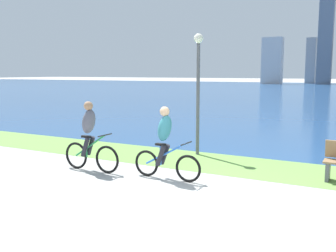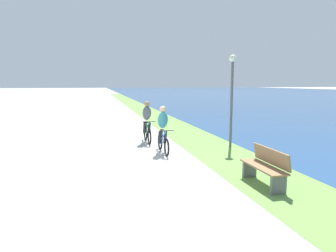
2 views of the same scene
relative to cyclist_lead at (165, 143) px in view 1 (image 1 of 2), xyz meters
The scene contains 5 objects.
ground_plane 1.89m from the cyclist_lead, 50.02° to the right, with size 300.00×300.00×0.00m, color #9E9E99.
grass_strip_bayside 2.43m from the cyclist_lead, 61.56° to the left, with size 120.00×2.24×0.01m, color #6B9947.
cyclist_lead is the anchor object (origin of this frame).
cyclist_trailing 1.99m from the cyclist_lead, behind, with size 1.64×0.52×1.72m.
lamppost_tall 3.20m from the cyclist_lead, 99.04° to the left, with size 0.28×0.28×3.51m.
Camera 1 is at (3.05, -6.24, 2.41)m, focal length 41.46 mm.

